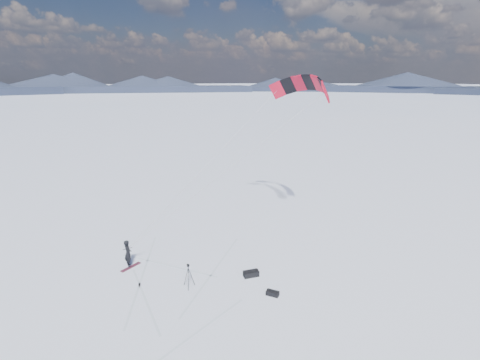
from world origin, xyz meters
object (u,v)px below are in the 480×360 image
snowboard (131,267)px  gear_bag_b (273,293)px  gear_bag_a (251,274)px  snowkiter (129,266)px  tripod (188,273)px

snowboard → gear_bag_b: bearing=-74.0°
gear_bag_a → snowboard: bearing=154.9°
snowkiter → snowboard: size_ratio=1.27×
gear_bag_a → tripod: bearing=179.9°
tripod → gear_bag_b: bearing=-40.2°
tripod → gear_bag_a: tripod is taller
snowkiter → snowboard: snowkiter is taller
tripod → gear_bag_b: tripod is taller
snowboard → gear_bag_b: (5.89, -6.57, 0.11)m
gear_bag_a → gear_bag_b: size_ratio=1.30×
gear_bag_a → gear_bag_b: (0.04, -2.14, -0.04)m
snowkiter → tripod: tripod is taller
gear_bag_a → gear_bag_b: gear_bag_a is taller
gear_bag_b → snowboard: bearing=-174.1°
snowboard → snowkiter: bearing=79.5°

